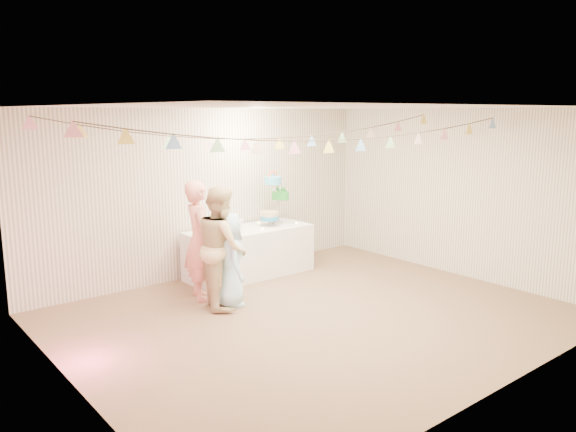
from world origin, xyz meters
TOP-DOWN VIEW (x-y plane):
  - floor at (0.00, 0.00)m, footprint 6.00×6.00m
  - ceiling at (0.00, 0.00)m, footprint 6.00×6.00m
  - back_wall at (0.00, 2.50)m, footprint 6.00×6.00m
  - front_wall at (0.00, -2.50)m, footprint 6.00×6.00m
  - left_wall at (-3.00, 0.00)m, footprint 5.00×5.00m
  - right_wall at (3.00, 0.00)m, footprint 5.00×5.00m
  - table at (0.41, 2.02)m, footprint 2.01×0.80m
  - cake_stand at (0.96, 2.07)m, footprint 0.72×0.42m
  - cake_bottom at (0.81, 2.01)m, footprint 0.31×0.31m
  - cake_middle at (1.14, 2.16)m, footprint 0.27×0.27m
  - cake_top_tier at (0.90, 2.04)m, footprint 0.25×0.25m
  - platter at (-0.20, 1.97)m, footprint 0.34×0.34m
  - posy at (0.27, 2.07)m, footprint 0.15×0.15m
  - person_adult_a at (-0.78, 1.52)m, footprint 0.54×0.69m
  - person_adult_b at (-0.70, 1.08)m, footprint 0.84×0.95m
  - person_child at (-0.62, 1.02)m, footprint 0.55×0.70m
  - bunting_back at (0.00, 1.10)m, footprint 5.60×1.10m
  - bunting_front at (0.00, -0.20)m, footprint 5.60×0.90m
  - tealight_0 at (-0.39, 1.87)m, footprint 0.04×0.04m
  - tealight_1 at (0.06, 2.20)m, footprint 0.04×0.04m
  - tealight_2 at (0.51, 1.80)m, footprint 0.04×0.04m
  - tealight_3 at (0.76, 2.24)m, footprint 0.04×0.04m
  - tealight_4 at (1.23, 1.84)m, footprint 0.04×0.04m

SIDE VIEW (x-z plane):
  - floor at x=0.00m, z-range 0.00..0.00m
  - table at x=0.41m, z-range 0.00..0.75m
  - person_child at x=-0.62m, z-range 0.00..1.25m
  - platter at x=-0.20m, z-range 0.75..0.77m
  - tealight_0 at x=-0.39m, z-range 0.75..0.78m
  - tealight_1 at x=0.06m, z-range 0.75..0.78m
  - tealight_2 at x=0.51m, z-range 0.75..0.78m
  - tealight_3 at x=0.76m, z-range 0.75..0.78m
  - tealight_4 at x=1.23m, z-range 0.75..0.78m
  - person_adult_b at x=-0.70m, z-range 0.00..1.61m
  - person_adult_a at x=-0.78m, z-range 0.00..1.65m
  - posy at x=0.27m, z-range 0.75..0.92m
  - cake_bottom at x=0.81m, z-range 0.76..0.91m
  - cake_middle at x=1.14m, z-range 1.00..1.22m
  - cake_stand at x=0.96m, z-range 0.75..1.55m
  - back_wall at x=0.00m, z-range 1.30..1.30m
  - front_wall at x=0.00m, z-range 1.30..1.30m
  - left_wall at x=-3.00m, z-range 1.30..1.30m
  - right_wall at x=3.00m, z-range 1.30..1.30m
  - cake_top_tier at x=0.90m, z-range 1.28..1.47m
  - bunting_front at x=0.00m, z-range 2.14..2.50m
  - bunting_back at x=0.00m, z-range 2.15..2.55m
  - ceiling at x=0.00m, z-range 2.60..2.60m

